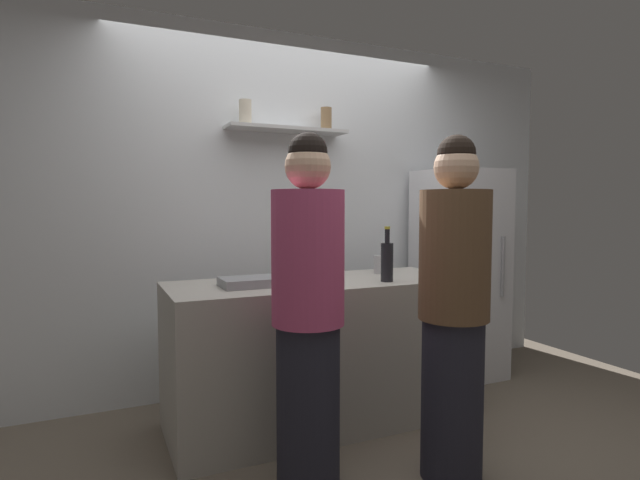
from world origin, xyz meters
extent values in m
plane|color=#726656|center=(0.00, 0.00, 0.00)|extent=(5.28, 5.28, 0.00)
cube|color=white|center=(0.00, 1.25, 1.30)|extent=(4.80, 0.10, 2.60)
cube|color=silver|center=(-0.04, 1.09, 1.88)|extent=(0.87, 0.22, 0.02)
cylinder|color=beige|center=(-0.35, 1.09, 1.98)|extent=(0.09, 0.09, 0.17)
cylinder|color=olive|center=(0.26, 1.09, 1.98)|extent=(0.08, 0.08, 0.17)
cube|color=white|center=(1.31, 0.85, 0.81)|extent=(0.56, 0.58, 1.62)
cylinder|color=#99999E|center=(1.47, 0.54, 0.89)|extent=(0.02, 0.02, 0.45)
cube|color=#B7B2A8|center=(-0.06, 0.49, 0.44)|extent=(1.84, 0.72, 0.88)
cube|color=gray|center=(-0.50, 0.46, 0.91)|extent=(0.34, 0.24, 0.05)
cylinder|color=#B2B2B7|center=(0.47, 0.62, 0.94)|extent=(0.11, 0.11, 0.12)
cylinder|color=silver|center=(0.48, 0.63, 1.00)|extent=(0.01, 0.01, 0.16)
cylinder|color=silver|center=(0.46, 0.64, 1.01)|extent=(0.03, 0.01, 0.18)
cylinder|color=silver|center=(0.45, 0.60, 1.01)|extent=(0.01, 0.01, 0.18)
cylinder|color=silver|center=(0.45, 0.63, 1.01)|extent=(0.01, 0.01, 0.17)
cylinder|color=black|center=(0.30, 0.29, 1.00)|extent=(0.07, 0.07, 0.23)
cylinder|color=black|center=(0.30, 0.29, 1.16)|extent=(0.03, 0.03, 0.08)
cylinder|color=gold|center=(0.30, 0.29, 1.21)|extent=(0.03, 0.03, 0.02)
cylinder|color=#472814|center=(0.02, 0.80, 0.99)|extent=(0.08, 0.08, 0.21)
cylinder|color=#472814|center=(0.02, 0.80, 1.14)|extent=(0.03, 0.03, 0.10)
cylinder|color=maroon|center=(0.02, 0.80, 1.20)|extent=(0.04, 0.04, 0.02)
cylinder|color=silver|center=(-0.15, 0.39, 0.97)|extent=(0.09, 0.09, 0.18)
cylinder|color=silver|center=(-0.15, 0.39, 1.08)|extent=(0.05, 0.05, 0.03)
cylinder|color=blue|center=(-0.15, 0.39, 1.11)|extent=(0.06, 0.06, 0.02)
cylinder|color=#262633|center=(-0.41, -0.16, 0.39)|extent=(0.30, 0.30, 0.79)
cylinder|color=#D14C7F|center=(-0.41, -0.16, 1.10)|extent=(0.34, 0.34, 0.62)
sphere|color=#D8AD8C|center=(-0.41, -0.16, 1.52)|extent=(0.21, 0.21, 0.21)
sphere|color=black|center=(-0.41, -0.16, 1.58)|extent=(0.18, 0.18, 0.18)
cylinder|color=#262633|center=(0.27, -0.36, 0.40)|extent=(0.30, 0.30, 0.79)
cylinder|color=brown|center=(0.27, -0.36, 1.10)|extent=(0.34, 0.34, 0.63)
sphere|color=#D8AD8C|center=(0.27, -0.36, 1.52)|extent=(0.21, 0.21, 0.21)
sphere|color=black|center=(0.27, -0.36, 1.59)|extent=(0.18, 0.18, 0.18)
camera|label=1|loc=(-1.32, -2.30, 1.34)|focal=28.27mm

